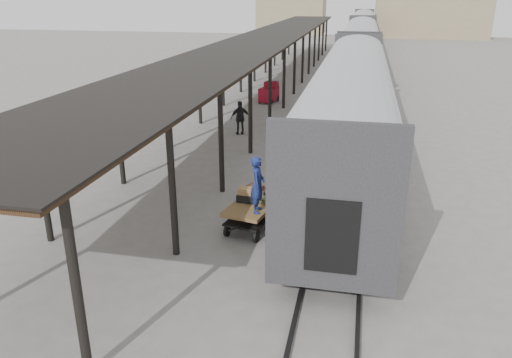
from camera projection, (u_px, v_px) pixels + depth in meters
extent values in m
plane|color=slate|center=(238.00, 228.00, 16.19)|extent=(160.00, 160.00, 0.00)
cube|color=silver|center=(351.00, 103.00, 21.98)|extent=(3.00, 24.00, 2.90)
cube|color=#28282B|center=(333.00, 212.00, 11.08)|extent=(3.04, 0.22, 3.50)
cube|color=black|center=(317.00, 81.00, 21.96)|extent=(0.04, 22.08, 0.65)
cube|color=black|center=(348.00, 140.00, 22.58)|extent=(2.55, 23.04, 0.50)
cube|color=silver|center=(360.00, 45.00, 45.79)|extent=(3.00, 24.00, 2.90)
cube|color=#28282B|center=(357.00, 62.00, 34.89)|extent=(3.04, 0.22, 3.50)
cube|color=black|center=(344.00, 35.00, 45.77)|extent=(0.04, 22.08, 0.65)
cube|color=black|center=(359.00, 64.00, 46.39)|extent=(2.55, 23.04, 0.50)
cube|color=silver|center=(363.00, 27.00, 69.61)|extent=(3.00, 24.00, 2.90)
cube|color=#28282B|center=(362.00, 34.00, 58.71)|extent=(3.04, 0.22, 3.50)
cube|color=black|center=(352.00, 20.00, 69.58)|extent=(0.04, 22.08, 0.65)
cube|color=black|center=(362.00, 40.00, 70.20)|extent=(2.55, 23.04, 0.50)
cube|color=black|center=(297.00, 176.00, 14.59)|extent=(0.50, 1.70, 2.00)
imported|color=silver|center=(297.00, 180.00, 14.64)|extent=(0.72, 0.89, 1.72)
cube|color=#9C7343|center=(282.00, 200.00, 14.80)|extent=(0.57, 0.25, 0.42)
cube|color=#422B19|center=(270.00, 37.00, 37.42)|extent=(4.60, 64.00, 0.18)
cube|color=black|center=(270.00, 36.00, 37.38)|extent=(4.90, 64.30, 0.06)
cylinder|color=black|center=(244.00, 64.00, 38.52)|extent=(0.20, 0.20, 4.00)
cylinder|color=black|center=(297.00, 33.00, 66.91)|extent=(0.20, 0.20, 4.00)
cylinder|color=black|center=(76.00, 288.00, 9.33)|extent=(0.20, 0.20, 4.00)
cylinder|color=black|center=(296.00, 65.00, 37.73)|extent=(0.20, 0.20, 4.00)
cylinder|color=black|center=(327.00, 34.00, 66.12)|extent=(0.20, 0.20, 4.00)
cube|color=black|center=(350.00, 73.00, 46.82)|extent=(0.10, 150.00, 0.12)
cube|color=black|center=(366.00, 74.00, 46.55)|extent=(0.10, 150.00, 0.12)
cube|color=tan|center=(430.00, 12.00, 83.50)|extent=(18.00, 10.00, 8.00)
cube|color=tan|center=(292.00, 16.00, 92.17)|extent=(12.00, 8.00, 6.00)
cube|color=brown|center=(254.00, 204.00, 16.02)|extent=(1.71, 2.60, 0.12)
cube|color=black|center=(254.00, 214.00, 16.14)|extent=(1.59, 2.49, 0.06)
cylinder|color=black|center=(227.00, 230.00, 15.60)|extent=(0.16, 0.41, 0.40)
cylinder|color=black|center=(256.00, 236.00, 15.23)|extent=(0.16, 0.41, 0.40)
cylinder|color=black|center=(252.00, 208.00, 17.23)|extent=(0.16, 0.41, 0.40)
cylinder|color=black|center=(279.00, 213.00, 16.86)|extent=(0.16, 0.41, 0.40)
cube|color=#343437|center=(255.00, 192.00, 16.56)|extent=(0.71, 0.49, 0.24)
cube|color=#9C7343|center=(271.00, 193.00, 16.49)|extent=(0.65, 0.57, 0.20)
cube|color=black|center=(247.00, 198.00, 16.05)|extent=(0.63, 0.48, 0.24)
cube|color=#43482B|center=(262.00, 200.00, 16.00)|extent=(0.51, 0.41, 0.16)
cube|color=#553122|center=(255.00, 188.00, 16.35)|extent=(0.59, 0.52, 0.18)
cube|color=#9C7343|center=(247.00, 191.00, 16.01)|extent=(0.53, 0.39, 0.20)
cube|color=maroon|center=(269.00, 94.00, 34.49)|extent=(1.26, 1.72, 0.93)
cube|color=maroon|center=(271.00, 84.00, 34.62)|extent=(1.00, 0.80, 0.36)
cylinder|color=black|center=(260.00, 101.00, 34.30)|extent=(0.21, 0.39, 0.37)
cylinder|color=black|center=(271.00, 102.00, 33.98)|extent=(0.21, 0.39, 0.37)
cylinder|color=black|center=(267.00, 98.00, 35.27)|extent=(0.21, 0.39, 0.37)
cylinder|color=black|center=(277.00, 99.00, 34.94)|extent=(0.21, 0.39, 0.37)
imported|color=navy|center=(258.00, 185.00, 15.04)|extent=(0.47, 0.67, 1.77)
imported|color=black|center=(240.00, 118.00, 26.56)|extent=(1.15, 0.84, 1.82)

